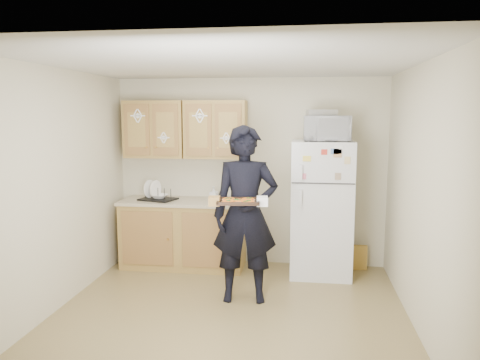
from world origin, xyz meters
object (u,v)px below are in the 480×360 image
Objects in this scene: person at (245,214)px; microwave at (327,128)px; refrigerator at (321,208)px; dish_rack at (158,193)px; baking_tray at (238,202)px.

microwave reaches higher than person.
refrigerator is 1.29m from person.
dish_rack is (-1.29, 1.00, 0.03)m from person.
baking_tray is at bearing -128.65° from microwave.
dish_rack is (-2.17, 0.08, -0.87)m from microwave.
baking_tray is (-0.03, -0.30, 0.19)m from person.
person reaches higher than refrigerator.
person is 1.63m from dish_rack.
microwave reaches higher than dish_rack.
microwave is 2.34m from dish_rack.
person is at bearing -37.62° from dish_rack.
refrigerator is at bearing 48.75° from baking_tray.
dish_rack is (-2.13, 0.03, 0.14)m from refrigerator.
baking_tray is at bearing -124.60° from refrigerator.
person is 4.31× the size of dish_rack.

